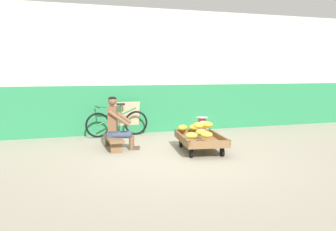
{
  "coord_description": "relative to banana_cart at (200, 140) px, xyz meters",
  "views": [
    {
      "loc": [
        -2.25,
        -6.17,
        1.65
      ],
      "look_at": [
        0.08,
        0.88,
        0.75
      ],
      "focal_mm": 38.09,
      "sensor_mm": 36.0,
      "label": 1
    }
  ],
  "objects": [
    {
      "name": "vendor_seated",
      "position": [
        -1.61,
        0.78,
        0.33
      ],
      "size": [
        0.73,
        0.59,
        1.14
      ],
      "color": "brown",
      "rests_on": "ground"
    },
    {
      "name": "banana_pile",
      "position": [
        -0.05,
        0.07,
        0.22
      ],
      "size": [
        0.81,
        1.28,
        0.26
      ],
      "color": "gold",
      "rests_on": "banana_cart"
    },
    {
      "name": "banana_cart",
      "position": [
        0.0,
        0.0,
        0.0
      ],
      "size": [
        1.06,
        1.55,
        0.36
      ],
      "color": "brown",
      "rests_on": "ground"
    },
    {
      "name": "bicycle_near_left",
      "position": [
        -1.33,
        2.34,
        0.11
      ],
      "size": [
        1.66,
        0.48,
        0.86
      ],
      "color": "black",
      "rests_on": "ground"
    },
    {
      "name": "weighing_scale",
      "position": [
        0.47,
        0.99,
        0.21
      ],
      "size": [
        0.3,
        0.3,
        0.29
      ],
      "color": "#28282D",
      "rests_on": "plastic_crate"
    },
    {
      "name": "sign_board",
      "position": [
        -1.04,
        2.6,
        0.2
      ],
      "size": [
        0.7,
        0.24,
        0.88
      ],
      "color": "#C6B289",
      "rests_on": "ground"
    },
    {
      "name": "plastic_crate",
      "position": [
        0.47,
        0.99,
        -0.09
      ],
      "size": [
        0.36,
        0.28,
        0.3
      ],
      "color": "gold",
      "rests_on": "ground"
    },
    {
      "name": "low_bench",
      "position": [
        -1.7,
        0.8,
        -0.04
      ],
      "size": [
        0.31,
        1.1,
        0.27
      ],
      "color": "brown",
      "rests_on": "ground"
    },
    {
      "name": "back_wall",
      "position": [
        -0.7,
        2.79,
        1.44
      ],
      "size": [
        16.0,
        0.3,
        3.36
      ],
      "color": "#287F4C",
      "rests_on": "ground"
    },
    {
      "name": "ground_plane",
      "position": [
        -0.7,
        -0.58,
        -0.24
      ],
      "size": [
        80.0,
        80.0,
        0.0
      ],
      "primitive_type": "plane",
      "color": "gray"
    }
  ]
}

